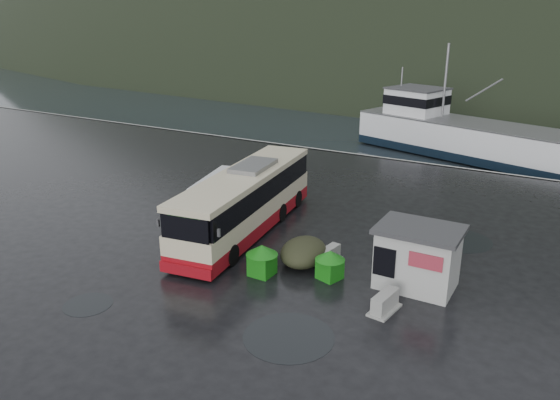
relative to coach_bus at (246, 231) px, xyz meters
The scene contains 13 objects.
ground 1.67m from the coach_bus, 52.12° to the right, with size 160.00×160.00×0.00m, color black.
harbor_water 108.69m from the coach_bus, 89.46° to the left, with size 300.00×180.00×0.02m, color black.
quay_edge 18.71m from the coach_bus, 86.87° to the left, with size 160.00×0.60×1.50m, color #999993.
coach_bus is the anchor object (origin of this frame).
white_van 2.91m from the coach_bus, 154.56° to the left, with size 1.93×5.58×2.33m, color white, non-canonical shape.
waste_bin_left 5.36m from the coach_bus, 49.09° to the right, with size 1.05×1.05×1.46m, color #177615, non-canonical shape.
waste_bin_right 6.94m from the coach_bus, 24.33° to the right, with size 0.97×0.97×1.35m, color #177615, non-canonical shape.
dome_tent 5.04m from the coach_bus, 24.25° to the right, with size 2.13×2.98×1.17m, color #2C2E1B, non-canonical shape.
ticket_kiosk 10.00m from the coach_bus, ahead, with size 3.52×2.67×2.75m, color #B7B7B2, non-canonical shape.
jersey_barrier_a 10.38m from the coach_bus, 24.73° to the right, with size 0.80×1.60×0.80m, color #999993, non-canonical shape.
jersey_barrier_b 5.70m from the coach_bus, 12.95° to the right, with size 0.73×1.45×0.73m, color #999993, non-canonical shape.
fishing_trawler 28.70m from the coach_bus, 78.23° to the left, with size 24.90×5.47×9.96m, color white, non-canonical shape.
puddles 7.83m from the coach_bus, 23.94° to the right, with size 14.34×16.95×0.01m.
Camera 1 is at (14.33, -21.70, 11.34)m, focal length 35.00 mm.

